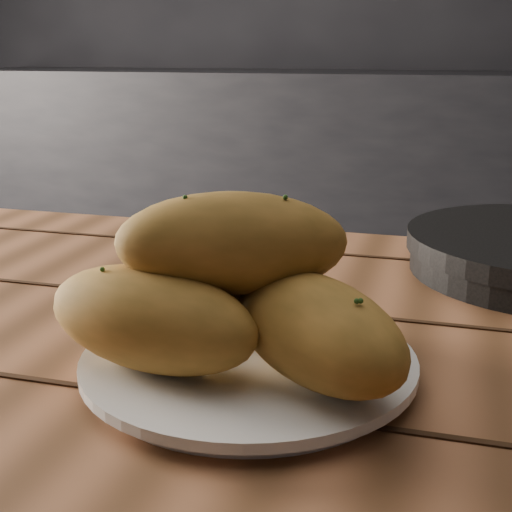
# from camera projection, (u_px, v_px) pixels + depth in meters

# --- Properties ---
(floor) EXTENTS (4.00, 4.00, 0.00)m
(floor) POSITION_uv_depth(u_px,v_px,m) (94.00, 512.00, 1.58)
(floor) COLOR #38383A
(floor) RESTS_ON ground
(counter) EXTENTS (2.80, 0.60, 0.90)m
(counter) POSITION_uv_depth(u_px,v_px,m) (282.00, 180.00, 3.02)
(counter) COLOR black
(counter) RESTS_ON ground
(table) EXTENTS (1.37, 0.82, 0.75)m
(table) POSITION_uv_depth(u_px,v_px,m) (359.00, 482.00, 0.60)
(table) COLOR #985D39
(table) RESTS_ON ground
(plate) EXTENTS (0.25, 0.25, 0.02)m
(plate) POSITION_uv_depth(u_px,v_px,m) (249.00, 365.00, 0.54)
(plate) COLOR white
(plate) RESTS_ON table
(bread_rolls) EXTENTS (0.30, 0.26, 0.13)m
(bread_rolls) POSITION_uv_depth(u_px,v_px,m) (239.00, 293.00, 0.52)
(bread_rolls) COLOR #B47D32
(bread_rolls) RESTS_ON plate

